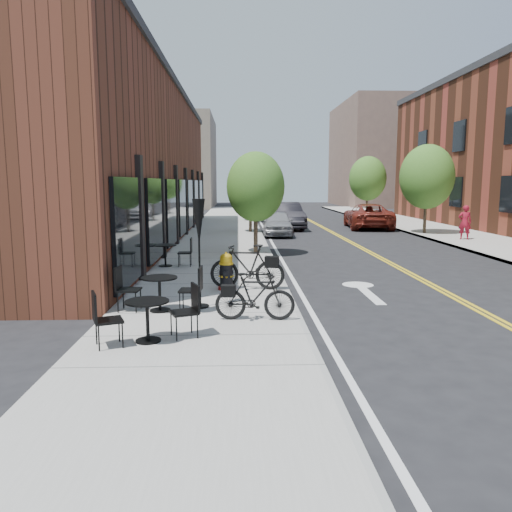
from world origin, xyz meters
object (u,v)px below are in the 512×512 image
object	(u,v)px
patio_umbrella	(199,230)
parked_car_far	(368,216)
bicycle_right	(255,297)
bicycle_left	(247,267)
parked_car_c	(271,208)
bistro_set_a	(147,315)
bistro_set_b	(160,289)
parked_car_b	(286,216)
pedestrian	(465,222)
bistro_set_c	(165,252)
fire_hydrant	(226,272)
parked_car_a	(278,223)

from	to	relation	value
patio_umbrella	parked_car_far	bearing A→B (deg)	65.99
bicycle_right	parked_car_far	bearing A→B (deg)	-16.49
bicycle_left	parked_car_c	xyz separation A→B (m)	(2.42, 27.10, 0.05)
bistro_set_a	patio_umbrella	distance (m)	2.70
bistro_set_b	patio_umbrella	bearing A→B (deg)	23.93
parked_car_c	bicycle_right	bearing A→B (deg)	-87.79
bistro_set_a	bistro_set_b	world-z (taller)	bistro_set_b
parked_car_b	pedestrian	world-z (taller)	pedestrian
bicycle_left	patio_umbrella	bearing A→B (deg)	-19.18
bicycle_left	bistro_set_a	xyz separation A→B (m)	(-1.75, -4.13, -0.11)
bicycle_left	parked_car_far	bearing A→B (deg)	167.31
bistro_set_c	pedestrian	size ratio (longest dim) A/B	1.04
fire_hydrant	parked_car_c	world-z (taller)	parked_car_c
bicycle_left	pedestrian	xyz separation A→B (m)	(10.41, 10.65, 0.23)
bistro_set_c	parked_car_far	bearing A→B (deg)	53.58
parked_car_far	parked_car_c	bearing A→B (deg)	-55.11
bistro_set_b	parked_car_b	world-z (taller)	parked_car_b
parked_car_c	bistro_set_c	bearing A→B (deg)	-95.25
fire_hydrant	bicycle_left	bearing A→B (deg)	-0.79
bicycle_left	parked_car_b	size ratio (longest dim) A/B	0.39
fire_hydrant	parked_car_b	bearing A→B (deg)	76.16
bicycle_right	bistro_set_a	world-z (taller)	bicycle_right
fire_hydrant	parked_car_far	size ratio (longest dim) A/B	0.17
parked_car_a	parked_car_b	distance (m)	3.95
parked_car_b	parked_car_far	size ratio (longest dim) A/B	0.90
bistro_set_a	parked_car_c	world-z (taller)	parked_car_c
parked_car_a	fire_hydrant	bearing A→B (deg)	-96.47
parked_car_c	pedestrian	bearing A→B (deg)	-57.46
parked_car_b	parked_car_c	size ratio (longest dim) A/B	0.95
bistro_set_b	parked_car_c	bearing A→B (deg)	85.80
bistro_set_b	parked_car_far	distance (m)	22.04
bistro_set_c	patio_umbrella	distance (m)	5.67
bicycle_right	bistro_set_a	size ratio (longest dim) A/B	0.90
bicycle_right	parked_car_a	xyz separation A→B (m)	(1.76, 16.61, 0.06)
fire_hydrant	bistro_set_c	size ratio (longest dim) A/B	0.56
parked_car_c	parked_car_far	world-z (taller)	parked_car_far
bistro_set_b	parked_car_a	bearing A→B (deg)	80.95
parked_car_c	bistro_set_b	bearing A→B (deg)	-91.69
bicycle_left	bistro_set_b	xyz separation A→B (m)	(-1.86, -2.11, -0.10)
patio_umbrella	parked_car_b	distance (m)	19.80
patio_umbrella	bistro_set_b	bearing A→B (deg)	-160.21
bicycle_right	bistro_set_c	distance (m)	6.91
fire_hydrant	bicycle_left	xyz separation A→B (m)	(0.52, 0.03, 0.12)
bicycle_left	parked_car_c	distance (m)	27.21
bicycle_left	bistro_set_c	size ratio (longest dim) A/B	1.13
bicycle_left	parked_car_b	world-z (taller)	parked_car_b
bistro_set_c	parked_car_b	bearing A→B (deg)	68.99
parked_car_a	parked_car_b	world-z (taller)	parked_car_b
parked_car_a	parked_car_b	xyz separation A→B (m)	(0.80, 3.87, 0.15)
bistro_set_a	pedestrian	world-z (taller)	pedestrian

